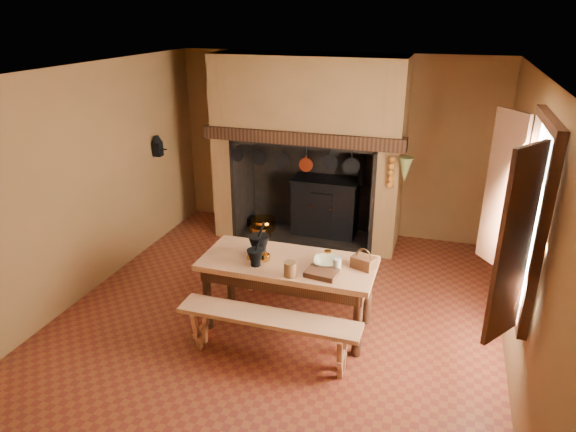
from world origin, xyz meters
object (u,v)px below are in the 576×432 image
(coffee_grinder, at_px, (260,247))
(wicker_basket, at_px, (363,262))
(work_table, at_px, (288,271))
(bench_front, at_px, (269,327))
(mixing_bowl, at_px, (327,263))
(iron_range, at_px, (326,206))

(coffee_grinder, bearing_deg, wicker_basket, 18.91)
(work_table, relative_size, bench_front, 1.01)
(coffee_grinder, relative_size, wicker_basket, 0.62)
(mixing_bowl, bearing_deg, work_table, -178.15)
(iron_range, distance_m, work_table, 2.65)
(bench_front, bearing_deg, work_table, 90.00)
(wicker_basket, bearing_deg, mixing_bowl, -148.97)
(work_table, distance_m, coffee_grinder, 0.43)
(coffee_grinder, distance_m, mixing_bowl, 0.81)
(work_table, height_order, bench_front, work_table)
(iron_range, height_order, bench_front, iron_range)
(work_table, distance_m, bench_front, 0.72)
(iron_range, xyz_separation_m, mixing_bowl, (0.64, -2.62, 0.38))
(wicker_basket, bearing_deg, iron_range, 132.24)
(bench_front, relative_size, mixing_bowl, 6.15)
(iron_range, height_order, coffee_grinder, iron_range)
(coffee_grinder, xyz_separation_m, wicker_basket, (1.18, -0.01, 0.01))
(iron_range, distance_m, mixing_bowl, 2.72)
(bench_front, height_order, wicker_basket, wicker_basket)
(wicker_basket, bearing_deg, coffee_grinder, -160.08)
(bench_front, height_order, mixing_bowl, mixing_bowl)
(iron_range, xyz_separation_m, work_table, (0.20, -2.63, 0.21))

